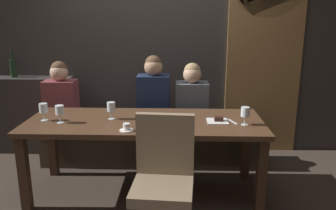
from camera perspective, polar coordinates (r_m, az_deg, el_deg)
name	(u,v)px	position (r m, az deg, el deg)	size (l,w,h in m)	color
ground	(146,192)	(3.51, -3.69, -14.11)	(9.00, 9.00, 0.00)	#382D26
back_wall_tiled	(153,31)	(4.30, -2.49, 12.15)	(6.00, 0.12, 3.00)	#383330
arched_door	(265,43)	(4.35, 15.77, 9.87)	(0.90, 0.05, 2.55)	olive
back_counter	(30,115)	(4.67, -21.87, -1.48)	(1.10, 0.28, 0.95)	#2F2B29
dining_table	(145,129)	(3.25, -3.88, -3.98)	(2.20, 0.84, 0.74)	#412B1C
banquette_bench	(151,144)	(4.05, -2.82, -6.49)	(2.50, 0.44, 0.45)	#40352A
chair_near_side	(164,172)	(2.60, -0.72, -11.09)	(0.47, 0.47, 0.98)	#4C3321
diner_redhead	(61,96)	(4.11, -17.32, 1.50)	(0.36, 0.24, 0.74)	brown
diner_bearded	(154,94)	(3.84, -2.40, 1.83)	(0.36, 0.24, 0.82)	#192342
diner_far_end	(192,98)	(3.85, 3.97, 1.22)	(0.36, 0.24, 0.73)	#4C515B
wine_bottle_dark_red	(13,67)	(4.63, -24.28, 5.71)	(0.08, 0.08, 0.33)	black
wine_glass_near_right	(245,112)	(3.12, 12.68, -1.19)	(0.08, 0.08, 0.16)	silver
wine_glass_far_right	(43,109)	(3.37, -19.95, -0.60)	(0.08, 0.08, 0.16)	silver
wine_glass_far_left	(111,108)	(3.26, -9.40, -0.42)	(0.08, 0.08, 0.16)	silver
wine_glass_near_left	(60,111)	(3.25, -17.51, -0.94)	(0.08, 0.08, 0.16)	silver
espresso_cup	(127,128)	(2.94, -6.89, -3.76)	(0.12, 0.12, 0.06)	white
dessert_plate	(218,120)	(3.19, 8.27, -2.53)	(0.19, 0.19, 0.05)	white
fork_on_table	(233,122)	(3.21, 10.68, -2.73)	(0.02, 0.17, 0.01)	silver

